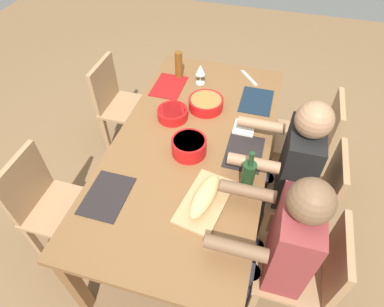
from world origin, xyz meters
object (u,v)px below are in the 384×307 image
chair_far_center (311,193)px  napkin_stack (244,128)px  cutting_board (205,201)px  dining_table (192,150)px  beer_bottle (179,65)px  diner_far_right (282,243)px  wine_bottle (248,175)px  serving_bowl_greens (173,113)px  wine_glass (200,70)px  chair_far_right (308,270)px  chair_near_left (118,102)px  chair_far_left (313,138)px  serving_bowl_fruit (206,103)px  chair_near_right (47,202)px  bread_loaf (205,196)px  diner_far_center (290,166)px  serving_bowl_pasta (189,146)px

chair_far_center → napkin_stack: bearing=-112.3°
chair_far_center → cutting_board: bearing=-55.0°
dining_table → beer_bottle: beer_bottle is taller
diner_far_right → wine_bottle: (-0.28, -0.24, 0.15)m
chair_far_center → serving_bowl_greens: chair_far_center is taller
serving_bowl_greens → wine_glass: (-0.46, 0.08, 0.07)m
chair_far_right → beer_bottle: size_ratio=3.86×
chair_near_left → napkin_stack: size_ratio=6.07×
chair_near_left → chair_far_left: bearing=90.0°
serving_bowl_fruit → wine_bottle: wine_bottle is taller
serving_bowl_fruit → beer_bottle: (-0.33, -0.31, 0.06)m
chair_near_right → bread_loaf: 1.08m
dining_table → chair_far_right: bearing=56.5°
chair_far_center → bread_loaf: 0.83m
dining_table → wine_bottle: 0.52m
diner_far_center → serving_bowl_greens: 0.87m
chair_far_center → wine_bottle: 0.62m
chair_far_left → chair_near_left: (0.00, -1.65, 0.00)m
cutting_board → diner_far_center: bearing=134.7°
serving_bowl_fruit → chair_near_left: bearing=-102.2°
diner_far_center → chair_near_right: bearing=-69.6°
chair_far_center → chair_near_right: (0.55, -1.65, 0.00)m
chair_near_right → serving_bowl_pasta: 1.00m
chair_near_left → serving_bowl_pasta: 1.10m
dining_table → chair_near_right: size_ratio=2.34×
chair_far_center → serving_bowl_fruit: (-0.37, -0.83, 0.30)m
dining_table → chair_far_left: size_ratio=2.34×
chair_near_right → beer_bottle: 1.40m
chair_far_left → chair_near_right: size_ratio=1.00×
dining_table → chair_near_left: size_ratio=2.34×
chair_near_left → serving_bowl_fruit: 0.90m
chair_far_center → chair_near_right: size_ratio=1.00×
chair_far_right → serving_bowl_fruit: chair_far_right is taller
cutting_board → beer_bottle: size_ratio=1.82×
diner_far_center → chair_far_left: bearing=161.5°
diner_far_right → diner_far_center: same height
chair_near_left → napkin_stack: chair_near_left is taller
chair_far_right → wine_bottle: wine_bottle is taller
beer_bottle → wine_glass: (0.04, 0.19, 0.01)m
diner_far_center → napkin_stack: (-0.21, -0.34, 0.05)m
chair_near_right → serving_bowl_greens: bearing=139.8°
chair_far_right → serving_bowl_fruit: size_ratio=3.38×
chair_far_right → beer_bottle: bearing=-137.6°
serving_bowl_greens → serving_bowl_pasta: bearing=35.0°
dining_table → diner_far_right: bearing=49.6°
dining_table → serving_bowl_fruit: (-0.37, 0.00, 0.12)m
bread_loaf → diner_far_right: bearing=76.4°
chair_near_right → beer_bottle: (-1.24, 0.52, 0.37)m
wine_glass → napkin_stack: wine_glass is taller
dining_table → serving_bowl_pasta: size_ratio=9.03×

